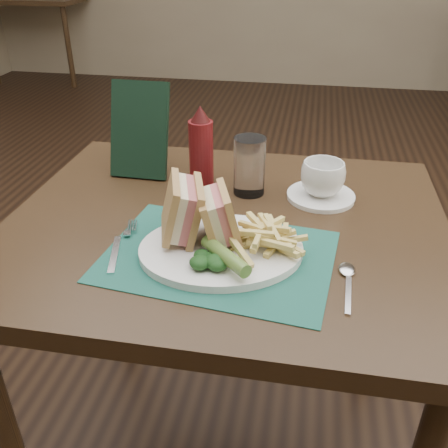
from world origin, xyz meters
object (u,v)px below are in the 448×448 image
table_main (225,353)px  placemat (218,256)px  plate (221,250)px  coffee_cup (323,178)px  drinking_glass (249,166)px  saucer (321,196)px  table_bg_left (45,38)px  check_presenter (139,130)px  sandwich_half_a (170,209)px  sandwich_half_b (207,216)px  ketchup_bottle (201,146)px

table_main → placemat: size_ratio=2.20×
plate → coffee_cup: (0.18, 0.26, 0.04)m
placemat → drinking_glass: drinking_glass is taller
table_main → drinking_glass: drinking_glass is taller
table_main → saucer: bearing=35.3°
table_bg_left → check_presenter: (2.22, -3.64, 0.48)m
table_main → sandwich_half_a: 0.47m
coffee_cup → check_presenter: 0.44m
table_main → sandwich_half_b: (-0.02, -0.11, 0.44)m
plate → coffee_cup: size_ratio=3.11×
plate → sandwich_half_a: bearing=155.4°
coffee_cup → plate: bearing=-124.3°
sandwich_half_a → ketchup_bottle: size_ratio=0.63×
table_main → ketchup_bottle: bearing=117.5°
ketchup_bottle → coffee_cup: bearing=-6.3°
coffee_cup → drinking_glass: 0.16m
saucer → check_presenter: bearing=172.0°
saucer → check_presenter: check_presenter is taller
plate → coffee_cup: coffee_cup is taller
sandwich_half_b → check_presenter: bearing=108.1°
plate → check_presenter: check_presenter is taller
table_bg_left → drinking_glass: 4.48m
saucer → coffee_cup: 0.04m
sandwich_half_a → saucer: 0.37m
ketchup_bottle → table_main: bearing=-62.5°
plate → table_bg_left: bearing=107.9°
table_bg_left → check_presenter: check_presenter is taller
placemat → plate: bearing=65.7°
sandwich_half_a → drinking_glass: size_ratio=0.90×
drinking_glass → ketchup_bottle: bearing=165.0°
coffee_cup → check_presenter: check_presenter is taller
table_bg_left → plate: (2.48, -3.96, 0.38)m
saucer → sandwich_half_b: bearing=-130.3°
plate → placemat: bearing=-128.5°
sandwich_half_b → coffee_cup: 0.32m
table_main → drinking_glass: size_ratio=6.92×
table_main → plate: plate is taller
table_bg_left → saucer: saucer is taller
plate → saucer: size_ratio=2.00×
drinking_glass → check_presenter: (-0.27, 0.06, 0.04)m
sandwich_half_a → saucer: sandwich_half_a is taller
plate → ketchup_bottle: (-0.10, 0.29, 0.08)m
sandwich_half_b → drinking_glass: drinking_glass is taller
placemat → drinking_glass: size_ratio=3.15×
coffee_cup → placemat: bearing=-124.0°
table_bg_left → sandwich_half_b: size_ratio=8.82×
saucer → drinking_glass: size_ratio=1.15×
coffee_cup → check_presenter: bearing=172.0°
drinking_glass → ketchup_bottle: ketchup_bottle is taller
sandwich_half_a → table_bg_left: bearing=104.4°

